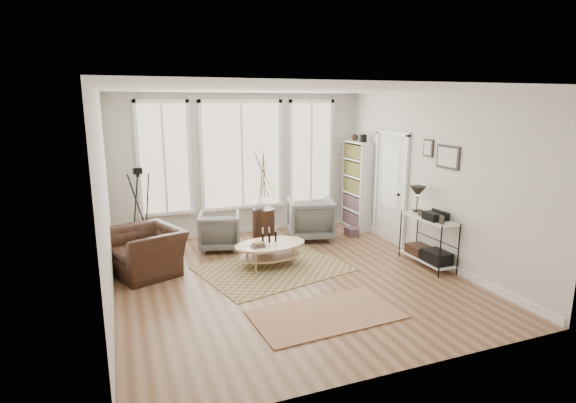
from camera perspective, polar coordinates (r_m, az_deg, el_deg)
name	(u,v)px	position (r m, az deg, el deg)	size (l,w,h in m)	color
room	(290,189)	(6.81, 0.32, 1.58)	(5.50, 5.54, 2.90)	#8C6446
bay_window	(242,157)	(9.30, -5.87, 5.61)	(4.14, 0.12, 2.24)	tan
door	(391,185)	(9.03, 12.90, 2.02)	(0.09, 1.06, 2.22)	silver
bookcase	(357,185)	(9.88, 8.75, 2.11)	(0.31, 0.85, 2.06)	white
low_shelf	(428,236)	(7.92, 17.35, -4.24)	(0.38, 1.08, 1.30)	white
wall_art	(442,155)	(7.80, 19.02, 5.64)	(0.04, 0.88, 0.44)	black
rug_main	(273,268)	(7.57, -1.86, -8.49)	(2.30, 1.73, 0.01)	brown
rug_runner	(326,314)	(6.06, 4.82, -14.05)	(1.91, 1.06, 0.01)	brown
coffee_table	(270,248)	(7.62, -2.31, -5.97)	(1.29, 0.88, 0.57)	tan
armchair_left	(220,231)	(8.54, -8.69, -3.74)	(0.74, 0.77, 0.70)	slate
armchair_right	(311,219)	(9.09, 2.90, -2.20)	(0.88, 0.90, 0.82)	slate
side_table	(263,197)	(8.80, -3.16, 0.53)	(0.44, 0.44, 1.86)	#341D14
vase	(259,203)	(8.77, -3.68, -0.13)	(0.26, 0.26, 0.27)	silver
accent_chair	(146,251)	(7.63, -17.54, -6.02)	(0.99, 1.13, 0.74)	#341D14
tripod_camera	(141,213)	(8.68, -18.20, -1.43)	(0.55, 0.55, 1.56)	black
book_stack_near	(351,231)	(9.47, 8.05, -3.77)	(0.20, 0.25, 0.16)	brown
book_stack_far	(353,232)	(9.43, 8.21, -3.85)	(0.20, 0.25, 0.16)	brown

